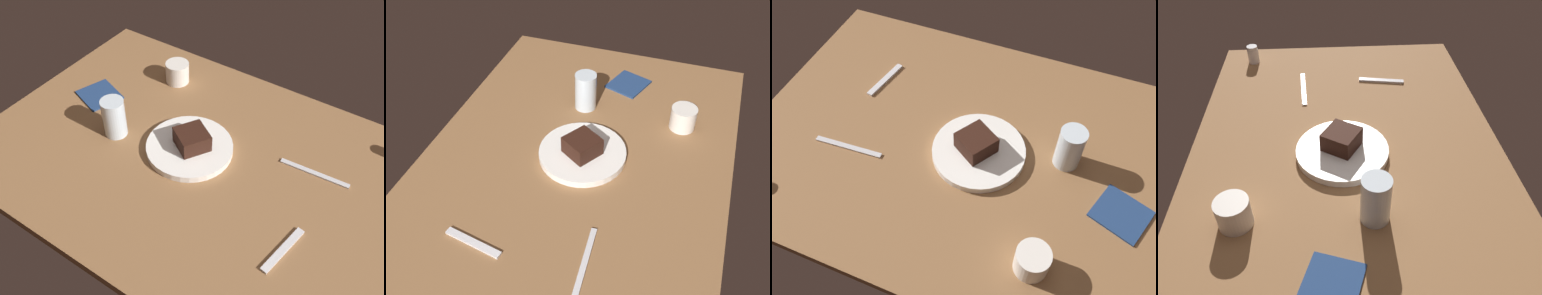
# 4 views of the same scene
# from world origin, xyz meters

# --- Properties ---
(dining_table) EXTENTS (1.20, 0.84, 0.03)m
(dining_table) POSITION_xyz_m (0.00, 0.00, 0.01)
(dining_table) COLOR brown
(dining_table) RESTS_ON ground
(dessert_plate) EXTENTS (0.24, 0.24, 0.02)m
(dessert_plate) POSITION_xyz_m (-0.03, 0.01, 0.04)
(dessert_plate) COLOR white
(dessert_plate) RESTS_ON dining_table
(chocolate_cake_slice) EXTENTS (0.11, 0.11, 0.05)m
(chocolate_cake_slice) POSITION_xyz_m (-0.02, 0.01, 0.08)
(chocolate_cake_slice) COLOR black
(chocolate_cake_slice) RESTS_ON dessert_plate
(water_glass) EXTENTS (0.07, 0.07, 0.12)m
(water_glass) POSITION_xyz_m (-0.25, -0.05, 0.09)
(water_glass) COLOR silver
(water_glass) RESTS_ON dining_table
(coffee_cup) EXTENTS (0.08, 0.08, 0.07)m
(coffee_cup) POSITION_xyz_m (-0.24, 0.26, 0.06)
(coffee_cup) COLOR silver
(coffee_cup) RESTS_ON dining_table
(dessert_spoon) EXTENTS (0.04, 0.15, 0.01)m
(dessert_spoon) POSITION_xyz_m (0.33, -0.14, 0.03)
(dessert_spoon) COLOR silver
(dessert_spoon) RESTS_ON dining_table
(butter_knife) EXTENTS (0.19, 0.03, 0.01)m
(butter_knife) POSITION_xyz_m (0.30, 0.12, 0.03)
(butter_knife) COLOR silver
(butter_knife) RESTS_ON dining_table
(folded_napkin) EXTENTS (0.15, 0.15, 0.01)m
(folded_napkin) POSITION_xyz_m (-0.41, 0.05, 0.03)
(folded_napkin) COLOR navy
(folded_napkin) RESTS_ON dining_table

